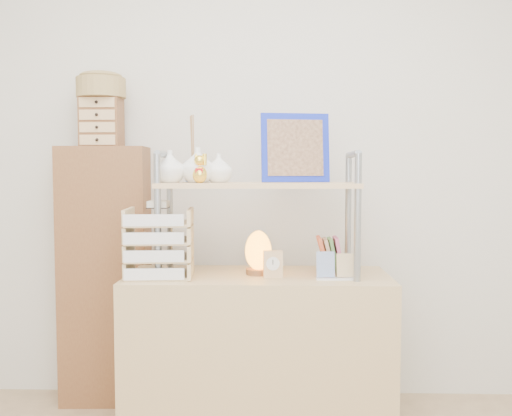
{
  "coord_description": "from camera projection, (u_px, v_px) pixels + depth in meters",
  "views": [
    {
      "loc": [
        0.06,
        -1.39,
        1.23
      ],
      "look_at": [
        -0.01,
        1.2,
        1.06
      ],
      "focal_mm": 40.0,
      "sensor_mm": 36.0,
      "label": 1
    }
  ],
  "objects": [
    {
      "name": "room_shell",
      "position": [
        252.0,
        18.0,
        1.75
      ],
      "size": [
        3.42,
        3.41,
        2.61
      ],
      "color": "silver",
      "rests_on": "ground"
    },
    {
      "name": "desk",
      "position": [
        258.0,
        355.0,
        2.64
      ],
      "size": [
        1.2,
        0.5,
        0.75
      ],
      "primitive_type": "cube",
      "color": "tan",
      "rests_on": "ground"
    },
    {
      "name": "cabinet",
      "position": [
        106.0,
        275.0,
        3.01
      ],
      "size": [
        0.46,
        0.26,
        1.35
      ],
      "primitive_type": "cube",
      "rotation": [
        0.0,
        0.0,
        0.04
      ],
      "color": "brown",
      "rests_on": "ground"
    },
    {
      "name": "hutch",
      "position": [
        239.0,
        180.0,
        2.6
      ],
      "size": [
        0.92,
        0.34,
        0.75
      ],
      "color": "gray",
      "rests_on": "desk"
    },
    {
      "name": "letter_tray",
      "position": [
        159.0,
        247.0,
        2.55
      ],
      "size": [
        0.3,
        0.28,
        0.34
      ],
      "color": "#D4AF7F",
      "rests_on": "desk"
    },
    {
      "name": "salt_lamp",
      "position": [
        258.0,
        252.0,
        2.62
      ],
      "size": [
        0.13,
        0.12,
        0.2
      ],
      "color": "brown",
      "rests_on": "desk"
    },
    {
      "name": "desk_clock",
      "position": [
        273.0,
        264.0,
        2.54
      ],
      "size": [
        0.09,
        0.05,
        0.12
      ],
      "color": "tan",
      "rests_on": "desk"
    },
    {
      "name": "postcard_stand",
      "position": [
        335.0,
        271.0,
        2.5
      ],
      "size": [
        0.17,
        0.05,
        0.12
      ],
      "color": "white",
      "rests_on": "desk"
    },
    {
      "name": "drawer_chest",
      "position": [
        102.0,
        122.0,
        2.93
      ],
      "size": [
        0.2,
        0.16,
        0.25
      ],
      "color": "brown",
      "rests_on": "cabinet"
    },
    {
      "name": "woven_basket",
      "position": [
        101.0,
        88.0,
        2.92
      ],
      "size": [
        0.25,
        0.25,
        0.1
      ],
      "primitive_type": "cylinder",
      "color": "olive",
      "rests_on": "drawer_chest"
    }
  ]
}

